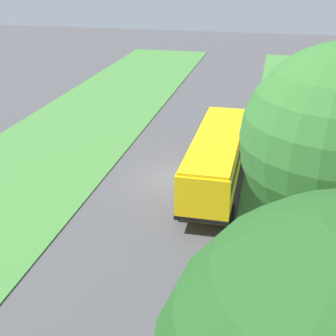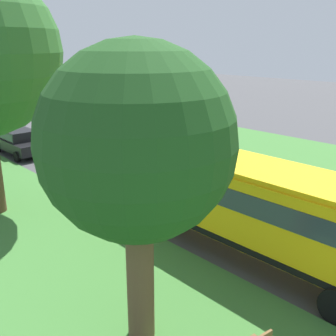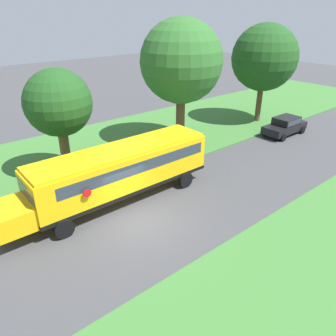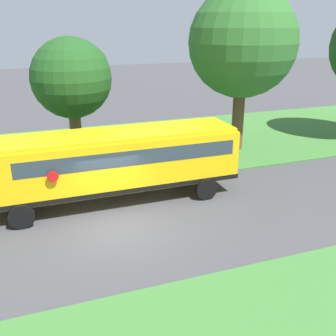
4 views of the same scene
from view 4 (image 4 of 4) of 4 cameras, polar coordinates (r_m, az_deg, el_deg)
ground_plane at (r=15.68m, az=-7.22°, el=-8.64°), size 120.00×120.00×0.00m
grass_verge at (r=24.77m, az=-12.46°, el=2.28°), size 12.00×80.00×0.08m
school_bus at (r=17.25m, az=-8.12°, el=1.11°), size 2.84×12.42×3.16m
oak_tree_beside_bus at (r=21.42m, az=-13.52°, el=12.71°), size 4.16×4.16×6.93m
oak_tree_roadside_mid at (r=24.12m, az=10.53°, el=17.50°), size 6.33×6.33×9.62m
park_bench at (r=21.58m, az=-18.75°, el=0.12°), size 1.66×0.73×0.92m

